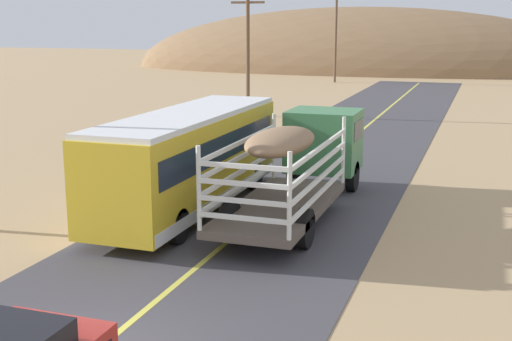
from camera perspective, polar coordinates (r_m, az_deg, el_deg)
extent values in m
cube|color=#3F7F4C|center=(24.74, 5.73, 2.54)|extent=(2.50, 2.20, 2.20)
cube|color=#192333|center=(24.66, 5.75, 3.57)|extent=(2.53, 1.54, 0.70)
cube|color=brown|center=(19.89, 2.04, -3.13)|extent=(2.50, 6.40, 0.24)
cylinder|color=silver|center=(22.88, 1.52, 2.09)|extent=(0.12, 0.12, 2.20)
cylinder|color=silver|center=(22.29, 7.36, 1.71)|extent=(0.12, 0.12, 2.20)
cylinder|color=silver|center=(17.13, -4.84, -1.52)|extent=(0.12, 0.12, 2.20)
cylinder|color=silver|center=(16.34, 2.83, -2.19)|extent=(0.12, 0.12, 2.20)
cube|color=silver|center=(20.12, -1.25, -1.29)|extent=(0.08, 6.30, 0.12)
cube|color=silver|center=(19.44, 5.46, -1.84)|extent=(0.08, 6.30, 0.12)
cube|color=silver|center=(16.85, -1.11, -4.04)|extent=(2.40, 0.08, 0.12)
cube|color=silver|center=(20.02, -1.25, -0.07)|extent=(0.08, 6.30, 0.12)
cube|color=silver|center=(19.33, 5.49, -0.58)|extent=(0.08, 6.30, 0.12)
cube|color=silver|center=(16.73, -1.11, -2.60)|extent=(2.40, 0.08, 0.12)
cube|color=silver|center=(19.93, -1.26, 1.17)|extent=(0.08, 6.30, 0.12)
cube|color=silver|center=(19.24, 5.52, 0.70)|extent=(0.08, 6.30, 0.12)
cube|color=silver|center=(16.62, -1.12, -1.13)|extent=(2.40, 0.08, 0.12)
cube|color=silver|center=(19.84, -1.27, 2.41)|extent=(0.08, 6.30, 0.12)
cube|color=silver|center=(19.15, 5.55, 1.99)|extent=(0.08, 6.30, 0.12)
cube|color=silver|center=(16.52, -1.13, 0.35)|extent=(2.40, 0.08, 0.12)
ellipsoid|color=#8C6B4C|center=(19.45, 2.08, 2.47)|extent=(1.75, 3.84, 0.70)
cylinder|color=black|center=(25.25, 3.26, -0.10)|extent=(0.32, 1.10, 1.10)
cylinder|color=black|center=(24.76, 8.12, -0.46)|extent=(0.32, 1.10, 1.10)
cylinder|color=black|center=(19.11, -2.23, -4.25)|extent=(0.32, 1.10, 1.10)
cylinder|color=black|center=(18.46, 4.11, -4.88)|extent=(0.32, 1.10, 1.10)
cube|color=gold|center=(21.94, -5.63, 1.00)|extent=(2.50, 10.00, 2.70)
cube|color=white|center=(21.70, -5.71, 4.70)|extent=(2.45, 9.80, 0.16)
cube|color=#192333|center=(21.85, -5.65, 2.21)|extent=(2.54, 9.20, 0.80)
cube|color=silver|center=(22.20, -5.56, -1.91)|extent=(2.53, 9.80, 0.36)
cylinder|color=black|center=(25.53, -4.79, -0.10)|extent=(0.30, 1.00, 1.00)
cylinder|color=black|center=(24.74, -0.12, -0.46)|extent=(0.30, 1.00, 1.00)
cylinder|color=black|center=(19.95, -12.33, -3.97)|extent=(0.30, 1.00, 1.00)
cylinder|color=black|center=(18.93, -6.61, -4.65)|extent=(0.30, 1.00, 1.00)
cylinder|color=brown|center=(43.79, -0.69, 9.66)|extent=(0.24, 0.24, 7.78)
cube|color=brown|center=(43.75, -0.70, 13.97)|extent=(2.20, 0.14, 0.14)
cylinder|color=brown|center=(68.56, 6.73, 11.08)|extent=(0.24, 0.24, 8.87)
ellipsoid|color=olive|center=(86.22, 8.60, 8.36)|extent=(59.69, 21.35, 15.41)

